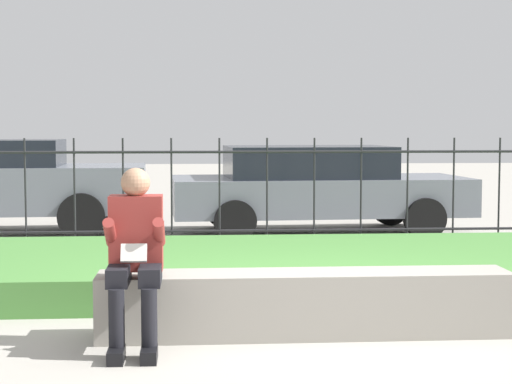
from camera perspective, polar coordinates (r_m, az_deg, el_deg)
The scene contains 6 objects.
ground_plane at distance 6.58m, azimuth 3.93°, elevation -9.50°, with size 60.00×60.00×0.00m, color #A8A399.
stone_bench at distance 6.52m, azimuth 3.28°, elevation -7.67°, with size 3.11×0.47×0.48m.
person_seated_reader at distance 6.13m, azimuth -8.05°, elevation -3.82°, with size 0.42×0.73×1.28m.
grass_berm at distance 8.66m, azimuth 1.90°, elevation -5.08°, with size 9.67×2.94×0.31m.
iron_fence at distance 10.60m, azimuth 0.74°, elevation -0.07°, with size 7.67×0.03×1.44m.
car_parked_center at distance 12.69m, azimuth 4.00°, elevation 0.35°, with size 4.41×2.12×1.29m.
Camera 1 is at (-0.91, -6.33, 1.58)m, focal length 60.00 mm.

